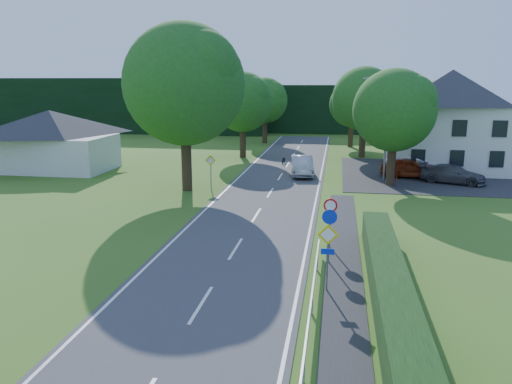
% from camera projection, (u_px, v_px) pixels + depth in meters
% --- Properties ---
extents(road, '(7.00, 80.00, 0.04)m').
position_uv_depth(road, '(262.00, 207.00, 30.94)').
color(road, '#3D3D40').
rests_on(road, ground).
extents(parking_pad, '(14.00, 16.00, 0.04)m').
position_uv_depth(parking_pad, '(427.00, 175.00, 41.56)').
color(parking_pad, '#252628').
rests_on(parking_pad, ground).
extents(line_edge_left, '(0.12, 80.00, 0.01)m').
position_uv_depth(line_edge_left, '(211.00, 204.00, 31.45)').
color(line_edge_left, white).
rests_on(line_edge_left, road).
extents(line_edge_right, '(0.12, 80.00, 0.01)m').
position_uv_depth(line_edge_right, '(314.00, 209.00, 30.42)').
color(line_edge_right, white).
rests_on(line_edge_right, road).
extents(line_centre, '(0.12, 80.00, 0.01)m').
position_uv_depth(line_centre, '(262.00, 207.00, 30.94)').
color(line_centre, white).
rests_on(line_centre, road).
extents(tree_main, '(9.40, 9.40, 11.64)m').
position_uv_depth(tree_main, '(185.00, 108.00, 34.47)').
color(tree_main, '#205319').
rests_on(tree_main, ground).
extents(tree_left_far, '(7.00, 7.00, 8.58)m').
position_uv_depth(tree_left_far, '(243.00, 115.00, 50.05)').
color(tree_left_far, '#205319').
rests_on(tree_left_far, ground).
extents(tree_right_far, '(7.40, 7.40, 9.09)m').
position_uv_depth(tree_right_far, '(364.00, 112.00, 50.02)').
color(tree_right_far, '#205319').
rests_on(tree_right_far, ground).
extents(tree_left_back, '(6.60, 6.60, 8.07)m').
position_uv_depth(tree_left_back, '(265.00, 111.00, 61.58)').
color(tree_left_back, '#205319').
rests_on(tree_left_back, ground).
extents(tree_right_back, '(6.20, 6.20, 7.56)m').
position_uv_depth(tree_right_back, '(351.00, 115.00, 58.05)').
color(tree_right_back, '#205319').
rests_on(tree_right_back, ground).
extents(tree_right_mid, '(7.00, 7.00, 8.58)m').
position_uv_depth(tree_right_mid, '(393.00, 128.00, 36.36)').
color(tree_right_mid, '#205319').
rests_on(tree_right_mid, ground).
extents(treeline_left, '(44.00, 6.00, 8.00)m').
position_uv_depth(treeline_left, '(120.00, 105.00, 74.93)').
color(treeline_left, black).
rests_on(treeline_left, ground).
extents(treeline_right, '(30.00, 5.00, 7.00)m').
position_uv_depth(treeline_right, '(363.00, 109.00, 73.20)').
color(treeline_right, black).
rests_on(treeline_right, ground).
extents(bungalow_left, '(11.00, 6.50, 5.20)m').
position_uv_depth(bungalow_left, '(51.00, 139.00, 43.14)').
color(bungalow_left, silver).
rests_on(bungalow_left, ground).
extents(house_white, '(10.60, 8.40, 8.60)m').
position_uv_depth(house_white, '(449.00, 119.00, 43.17)').
color(house_white, silver).
rests_on(house_white, ground).
extents(streetlight, '(2.03, 0.18, 8.00)m').
position_uv_depth(streetlight, '(385.00, 123.00, 38.32)').
color(streetlight, gray).
rests_on(streetlight, ground).
extents(sign_priority_right, '(0.78, 0.09, 2.59)m').
position_uv_depth(sign_priority_right, '(328.00, 245.00, 18.30)').
color(sign_priority_right, gray).
rests_on(sign_priority_right, ground).
extents(sign_roundabout, '(0.64, 0.08, 2.37)m').
position_uv_depth(sign_roundabout, '(329.00, 225.00, 21.22)').
color(sign_roundabout, gray).
rests_on(sign_roundabout, ground).
extents(sign_speed_limit, '(0.64, 0.11, 2.37)m').
position_uv_depth(sign_speed_limit, '(330.00, 211.00, 23.11)').
color(sign_speed_limit, gray).
rests_on(sign_speed_limit, ground).
extents(sign_priority_left, '(0.78, 0.09, 2.44)m').
position_uv_depth(sign_priority_left, '(211.00, 165.00, 36.08)').
color(sign_priority_left, gray).
rests_on(sign_priority_left, ground).
extents(moving_car, '(2.30, 5.00, 1.59)m').
position_uv_depth(moving_car, '(302.00, 166.00, 40.94)').
color(moving_car, '#9F9FA3').
rests_on(moving_car, road).
extents(motorcycle, '(0.63, 1.71, 0.89)m').
position_uv_depth(motorcycle, '(284.00, 159.00, 46.92)').
color(motorcycle, black).
rests_on(motorcycle, road).
extents(parked_car_red, '(4.57, 2.06, 1.52)m').
position_uv_depth(parked_car_red, '(409.00, 168.00, 40.08)').
color(parked_car_red, maroon).
rests_on(parked_car_red, parking_pad).
extents(parked_car_silver_a, '(4.84, 2.02, 1.56)m').
position_uv_depth(parked_car_silver_a, '(413.00, 165.00, 41.33)').
color(parked_car_silver_a, silver).
rests_on(parked_car_silver_a, parking_pad).
extents(parked_car_grey, '(5.16, 3.61, 1.39)m').
position_uv_depth(parked_car_grey, '(453.00, 174.00, 37.90)').
color(parked_car_grey, '#49484D').
rests_on(parked_car_grey, parking_pad).
extents(parked_car_silver_b, '(5.57, 3.48, 1.44)m').
position_uv_depth(parked_car_silver_b, '(450.00, 164.00, 42.04)').
color(parked_car_silver_b, silver).
rests_on(parked_car_silver_b, parking_pad).
extents(parasol, '(2.01, 2.05, 1.75)m').
position_uv_depth(parasol, '(397.00, 170.00, 38.44)').
color(parasol, red).
rests_on(parasol, parking_pad).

